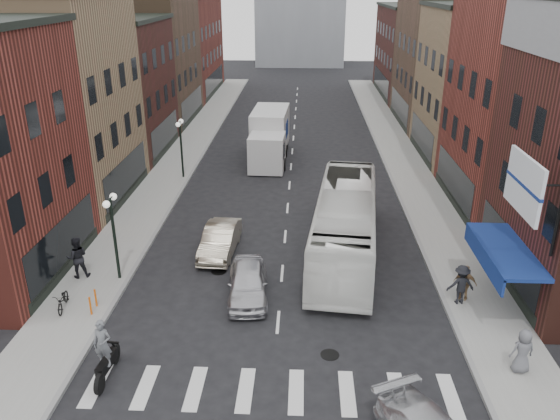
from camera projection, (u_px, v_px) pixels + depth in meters
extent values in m
plane|color=black|center=(277.00, 337.00, 21.01)|extent=(160.00, 160.00, 0.00)
cube|color=gray|center=(180.00, 160.00, 41.60)|extent=(3.00, 74.00, 0.15)
cube|color=gray|center=(404.00, 163.00, 40.90)|extent=(3.00, 74.00, 0.15)
cube|color=gray|center=(200.00, 161.00, 41.57)|extent=(0.20, 74.00, 0.16)
cube|color=gray|center=(384.00, 164.00, 40.99)|extent=(0.20, 74.00, 0.16)
cube|color=silver|center=(272.00, 391.00, 18.25)|extent=(12.00, 2.20, 0.01)
cube|color=black|center=(63.00, 243.00, 24.95)|extent=(0.08, 7.20, 2.20)
cube|color=#9D7A56|center=(35.00, 104.00, 32.21)|extent=(10.00, 10.00, 12.00)
cube|color=black|center=(126.00, 175.00, 33.70)|extent=(0.08, 8.00, 2.20)
cube|color=#3F1D16|center=(97.00, 90.00, 41.81)|extent=(10.00, 10.00, 10.00)
cube|color=black|center=(165.00, 134.00, 42.92)|extent=(0.08, 8.00, 2.20)
cube|color=black|center=(88.00, 19.00, 39.81)|extent=(10.30, 10.20, 0.30)
cube|color=#4D3926|center=(136.00, 52.00, 51.36)|extent=(10.00, 12.00, 13.00)
cube|color=black|center=(192.00, 105.00, 53.05)|extent=(0.08, 9.60, 2.20)
cube|color=maroon|center=(171.00, 47.00, 64.65)|extent=(10.00, 16.00, 11.00)
cube|color=black|center=(214.00, 81.00, 65.95)|extent=(0.08, 12.80, 2.20)
cube|color=black|center=(508.00, 252.00, 24.12)|extent=(0.08, 7.20, 2.20)
cube|color=maroon|center=(556.00, 91.00, 30.58)|extent=(10.00, 10.00, 14.00)
cube|color=black|center=(454.00, 180.00, 32.88)|extent=(0.08, 8.00, 2.20)
cube|color=#9D7A56|center=(495.00, 86.00, 40.38)|extent=(10.00, 10.00, 11.00)
cube|color=black|center=(422.00, 137.00, 42.09)|extent=(0.08, 8.00, 2.20)
cube|color=black|center=(507.00, 5.00, 38.19)|extent=(10.30, 10.20, 0.30)
cube|color=#4D3926|center=(458.00, 60.00, 50.32)|extent=(10.00, 12.00, 12.00)
cube|color=black|center=(399.00, 107.00, 52.22)|extent=(0.08, 9.60, 2.20)
cube|color=#3F1D16|center=(426.00, 53.00, 63.60)|extent=(10.00, 16.00, 10.00)
cube|color=black|center=(381.00, 82.00, 65.12)|extent=(0.08, 12.80, 2.20)
cube|color=black|center=(431.00, 6.00, 61.61)|extent=(10.30, 16.20, 0.30)
cube|color=navy|center=(506.00, 250.00, 21.89)|extent=(1.80, 5.00, 0.15)
cube|color=navy|center=(483.00, 257.00, 22.06)|extent=(0.10, 5.00, 0.70)
cylinder|color=black|center=(559.00, 218.00, 19.13)|extent=(0.12, 0.12, 3.00)
cylinder|color=black|center=(545.00, 185.00, 18.69)|extent=(1.40, 0.08, 0.08)
cube|color=silver|center=(524.00, 185.00, 18.72)|extent=(0.12, 3.00, 2.00)
cylinder|color=black|center=(115.00, 241.00, 24.23)|extent=(0.14, 0.14, 4.00)
cylinder|color=black|center=(110.00, 199.00, 23.45)|extent=(0.06, 0.90, 0.06)
sphere|color=white|center=(106.00, 204.00, 23.06)|extent=(0.32, 0.32, 0.32)
sphere|color=white|center=(113.00, 197.00, 23.89)|extent=(0.32, 0.32, 0.32)
cylinder|color=black|center=(182.00, 151.00, 37.12)|extent=(0.14, 0.14, 4.00)
cylinder|color=black|center=(179.00, 122.00, 36.35)|extent=(0.06, 0.90, 0.06)
sphere|color=white|center=(178.00, 124.00, 35.96)|extent=(0.32, 0.32, 0.32)
sphere|color=white|center=(181.00, 121.00, 36.79)|extent=(0.32, 0.32, 0.32)
cylinder|color=#D8590C|center=(90.00, 306.00, 22.03)|extent=(0.08, 0.08, 0.80)
cylinder|color=#D8590C|center=(96.00, 298.00, 22.58)|extent=(0.08, 0.08, 0.80)
cube|color=silver|center=(267.00, 153.00, 38.86)|extent=(2.59, 2.78, 2.57)
cube|color=black|center=(267.00, 149.00, 38.76)|extent=(2.57, 1.55, 1.13)
cube|color=silver|center=(270.00, 129.00, 42.15)|extent=(2.81, 5.45, 2.98)
cube|color=navy|center=(270.00, 129.00, 42.15)|extent=(2.70, 2.17, 1.23)
cube|color=black|center=(270.00, 150.00, 42.62)|extent=(2.57, 6.77, 0.36)
cylinder|color=black|center=(251.00, 164.00, 39.45)|extent=(0.29, 0.92, 0.92)
cylinder|color=black|center=(284.00, 164.00, 39.35)|extent=(0.29, 0.92, 0.92)
cylinder|color=black|center=(255.00, 150.00, 42.67)|extent=(0.29, 0.92, 0.92)
cylinder|color=black|center=(285.00, 151.00, 42.57)|extent=(0.29, 0.92, 0.92)
cylinder|color=black|center=(257.00, 143.00, 44.56)|extent=(0.29, 0.92, 0.92)
cylinder|color=black|center=(286.00, 143.00, 44.46)|extent=(0.29, 0.92, 0.92)
cylinder|color=black|center=(115.00, 354.00, 19.51)|extent=(0.15, 0.70, 0.70)
cylinder|color=black|center=(100.00, 384.00, 18.05)|extent=(0.15, 0.70, 0.70)
cube|color=black|center=(107.00, 363.00, 18.69)|extent=(0.38, 1.29, 0.37)
cube|color=black|center=(111.00, 342.00, 19.06)|extent=(0.58, 0.12, 0.06)
imported|color=slate|center=(102.00, 344.00, 18.26)|extent=(0.67, 0.47, 1.74)
imported|color=white|center=(345.00, 223.00, 26.83)|extent=(4.10, 12.17, 3.32)
imported|color=silver|center=(248.00, 283.00, 23.42)|extent=(2.02, 4.30, 1.42)
imported|color=#BBAF97|center=(220.00, 240.00, 27.29)|extent=(1.74, 4.40, 1.43)
imported|color=black|center=(63.00, 300.00, 22.43)|extent=(0.80, 1.60, 0.80)
imported|color=black|center=(77.00, 257.00, 24.66)|extent=(1.08, 0.83, 1.96)
imported|color=black|center=(461.00, 285.00, 22.66)|extent=(1.17, 0.65, 1.74)
imported|color=#92704A|center=(465.00, 283.00, 22.92)|extent=(1.05, 0.82, 1.61)
imported|color=#5D5E65|center=(523.00, 351.00, 18.65)|extent=(0.88, 0.64, 1.66)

